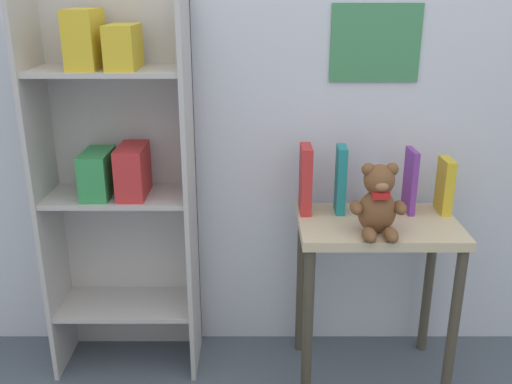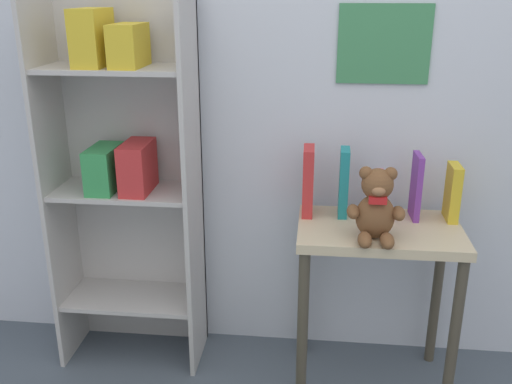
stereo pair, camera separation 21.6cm
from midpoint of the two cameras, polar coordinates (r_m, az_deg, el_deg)
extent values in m
cube|color=silver|center=(2.28, 10.21, 12.98)|extent=(4.80, 0.06, 2.50)
cube|color=#3D8451|center=(2.26, 15.47, 14.03)|extent=(0.34, 0.01, 0.29)
cube|color=#BCB7B2|center=(2.38, -16.88, 0.30)|extent=(0.02, 0.29, 1.50)
cube|color=#BCB7B2|center=(2.23, -3.55, -0.20)|extent=(0.02, 0.29, 1.50)
cube|color=#BCB7B2|center=(2.41, -9.54, 1.14)|extent=(0.57, 0.02, 1.50)
cube|color=#BCB7B2|center=(2.49, -9.75, -10.37)|extent=(0.54, 0.27, 0.02)
cube|color=#BCB7B2|center=(2.29, -10.44, 0.06)|extent=(0.54, 0.27, 0.02)
cube|color=#BCB7B2|center=(2.18, -11.22, 11.99)|extent=(0.54, 0.27, 0.02)
cube|color=gold|center=(2.17, -13.27, 14.78)|extent=(0.10, 0.20, 0.20)
cube|color=gold|center=(2.14, -9.73, 14.24)|extent=(0.10, 0.20, 0.15)
cube|color=#33934C|center=(2.27, -12.31, 2.26)|extent=(0.10, 0.20, 0.17)
cube|color=red|center=(2.23, -9.06, 2.43)|extent=(0.10, 0.20, 0.19)
cube|color=beige|center=(2.18, 15.06, -3.86)|extent=(0.60, 0.39, 0.04)
cylinder|color=#494233|center=(2.17, 7.60, -13.61)|extent=(0.04, 0.04, 0.64)
cylinder|color=#494233|center=(2.25, 21.88, -13.59)|extent=(0.04, 0.04, 0.64)
cylinder|color=#494233|center=(2.45, 7.46, -9.42)|extent=(0.04, 0.04, 0.64)
cylinder|color=#494233|center=(2.53, 20.01, -9.58)|extent=(0.04, 0.04, 0.64)
ellipsoid|color=brown|center=(2.05, 14.80, -2.43)|extent=(0.14, 0.10, 0.16)
sphere|color=brown|center=(2.01, 15.10, 0.71)|extent=(0.11, 0.11, 0.11)
sphere|color=brown|center=(1.99, 14.02, 1.81)|extent=(0.05, 0.05, 0.05)
sphere|color=brown|center=(2.00, 16.36, 1.71)|extent=(0.05, 0.05, 0.05)
ellipsoid|color=#9B6842|center=(1.96, 15.27, 0.04)|extent=(0.05, 0.03, 0.03)
ellipsoid|color=brown|center=(2.02, 12.74, -1.98)|extent=(0.04, 0.09, 0.04)
ellipsoid|color=brown|center=(2.04, 17.04, -2.11)|extent=(0.04, 0.09, 0.04)
ellipsoid|color=brown|center=(1.99, 13.90, -4.74)|extent=(0.05, 0.10, 0.05)
ellipsoid|color=brown|center=(2.00, 16.03, -4.79)|extent=(0.05, 0.10, 0.05)
cube|color=red|center=(1.98, 15.17, -0.87)|extent=(0.06, 0.02, 0.02)
cube|color=red|center=(2.20, 8.04, 1.05)|extent=(0.04, 0.13, 0.26)
cube|color=teal|center=(2.20, 11.56, 0.88)|extent=(0.04, 0.10, 0.26)
cube|color=#D17093|center=(2.22, 15.00, -0.40)|extent=(0.03, 0.12, 0.18)
cube|color=purple|center=(2.25, 18.39, 0.48)|extent=(0.03, 0.12, 0.25)
cube|color=gold|center=(2.29, 21.67, -0.09)|extent=(0.04, 0.12, 0.21)
camera|label=1|loc=(0.11, -87.14, 1.02)|focal=40.00mm
camera|label=2|loc=(0.11, 92.86, -1.02)|focal=40.00mm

